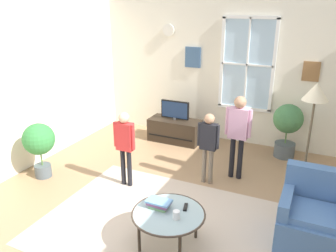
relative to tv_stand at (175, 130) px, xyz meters
name	(u,v)px	position (x,y,z in m)	size (l,w,h in m)	color
ground_plane	(158,228)	(0.95, -2.66, -0.24)	(6.03, 6.98, 0.02)	#9E7A56
back_wall	(233,71)	(0.96, 0.58, 1.18)	(5.43, 0.17, 2.80)	silver
area_rug	(171,226)	(1.08, -2.58, -0.22)	(3.19, 2.23, 0.01)	#C6B29E
tv_stand	(175,130)	(0.00, 0.00, 0.00)	(1.03, 0.47, 0.45)	#2D2319
television	(175,110)	(0.00, 0.00, 0.43)	(0.57, 0.08, 0.38)	#4C4C4C
armchair	(314,220)	(2.69, -2.18, 0.10)	(0.76, 0.74, 0.87)	#476B9E
coffee_table	(168,215)	(1.20, -2.89, 0.18)	(0.84, 0.84, 0.43)	#99B2B7
book_stack	(159,204)	(1.05, -2.84, 0.25)	(0.28, 0.17, 0.10)	#79B372
cup	(176,215)	(1.32, -2.95, 0.25)	(0.08, 0.08, 0.10)	white
remote_near_books	(186,207)	(1.33, -2.72, 0.21)	(0.04, 0.14, 0.02)	black
person_pink_shirt	(238,128)	(1.48, -0.98, 0.61)	(0.40, 0.18, 1.34)	black
person_black_shirt	(208,141)	(1.13, -1.33, 0.48)	(0.34, 0.15, 1.13)	#726656
person_red_shirt	(125,141)	(0.04, -1.92, 0.51)	(0.35, 0.16, 1.17)	black
potted_plant_by_window	(287,125)	(2.09, 0.17, 0.38)	(0.51, 0.51, 0.98)	#4C565B
potted_plant_corner	(39,142)	(-1.32, -2.25, 0.37)	(0.50, 0.50, 0.90)	#4C565B
floor_lamp	(314,105)	(2.49, -1.40, 1.22)	(0.32, 0.32, 1.73)	black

